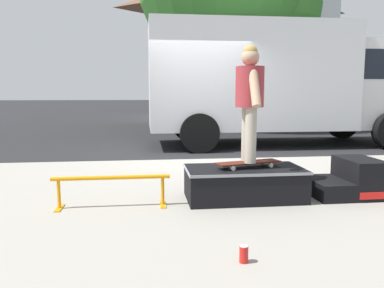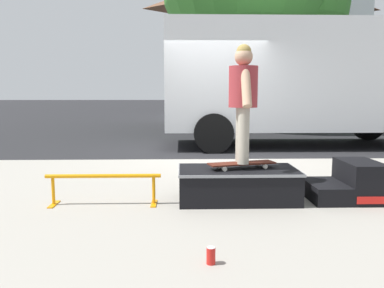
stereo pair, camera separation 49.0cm
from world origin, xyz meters
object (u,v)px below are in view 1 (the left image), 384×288
object	(u,v)px
skate_box	(244,182)
kicker_ramp	(349,180)
box_truck	(283,80)
skateboard	(248,163)
soda_can	(244,254)
grind_rail	(111,184)
skater_kid	(250,94)

from	to	relation	value
skate_box	kicker_ramp	world-z (taller)	kicker_ramp
box_truck	skateboard	bearing A→B (deg)	-113.67
soda_can	skateboard	bearing A→B (deg)	73.96
soda_can	box_truck	bearing A→B (deg)	68.05
grind_rail	box_truck	xyz separation A→B (m)	(3.96, 5.63, 1.33)
kicker_ramp	box_truck	xyz separation A→B (m)	(1.15, 5.49, 1.39)
kicker_ramp	soda_can	distance (m)	2.41
skater_kid	box_truck	distance (m)	6.00
skate_box	kicker_ramp	size ratio (longest dim) A/B	1.70
grind_rail	soda_can	distance (m)	1.88
skate_box	soda_can	distance (m)	1.73
skater_kid	skateboard	bearing A→B (deg)	88.21
box_truck	kicker_ramp	bearing A→B (deg)	-101.83
kicker_ramp	skateboard	xyz separation A→B (m)	(-1.25, 0.01, 0.24)
skate_box	skater_kid	world-z (taller)	skater_kid
skateboard	soda_can	size ratio (longest dim) A/B	6.39
kicker_ramp	box_truck	size ratio (longest dim) A/B	0.12
grind_rail	box_truck	bearing A→B (deg)	54.86
grind_rail	kicker_ramp	bearing A→B (deg)	2.74
skateboard	grind_rail	bearing A→B (deg)	-174.74
skater_kid	box_truck	bearing A→B (deg)	66.33
grind_rail	skateboard	bearing A→B (deg)	5.26
grind_rail	skateboard	world-z (taller)	skateboard
kicker_ramp	grind_rail	world-z (taller)	kicker_ramp
kicker_ramp	skateboard	distance (m)	1.28
grind_rail	soda_can	xyz separation A→B (m)	(1.07, -1.53, -0.19)
skater_kid	box_truck	size ratio (longest dim) A/B	0.19
grind_rail	box_truck	size ratio (longest dim) A/B	0.18
skateboard	box_truck	world-z (taller)	box_truck
kicker_ramp	soda_can	xyz separation A→B (m)	(-1.73, -1.67, -0.12)
skate_box	soda_can	size ratio (longest dim) A/B	10.78
skate_box	grind_rail	world-z (taller)	skate_box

